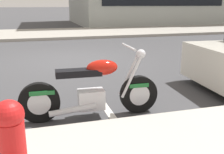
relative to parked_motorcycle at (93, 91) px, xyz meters
The scene contains 4 objects.
ground_plane 4.51m from the parked_motorcycle, 86.34° to the left, with size 260.00×260.00×0.00m, color #3D3D3F.
parking_stall_stripe 0.56m from the parked_motorcycle, 39.16° to the left, with size 0.12×2.20×0.01m, color silver.
parked_motorcycle is the anchor object (origin of this frame).
fire_hydrant 2.05m from the parked_motorcycle, 120.34° to the right, with size 0.24×0.36×0.87m.
Camera 1 is at (-1.07, -8.30, 1.72)m, focal length 42.75 mm.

